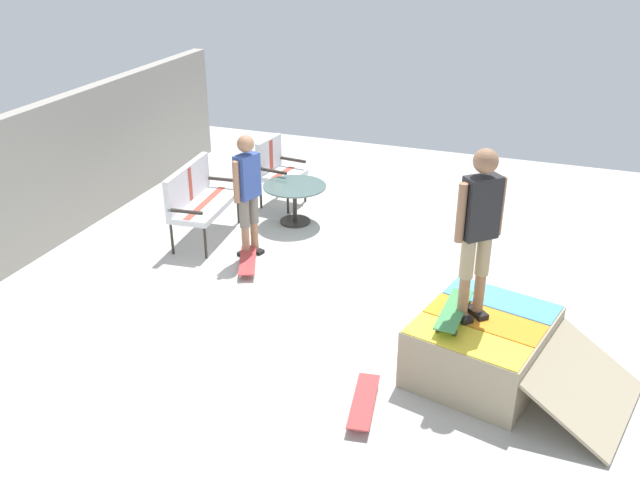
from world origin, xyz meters
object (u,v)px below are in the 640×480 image
object	(u,v)px
patio_bench	(197,195)
person_skater	(479,224)
skate_ramp	(485,347)
patio_table	(295,196)
skateboard_by_bench	(248,261)
skateboard_spare	(364,402)
skateboard_on_ramp	(454,310)
patio_chair_near_house	(276,166)
person_watching	(248,188)

from	to	relation	value
patio_bench	person_skater	world-z (taller)	person_skater
skate_ramp	patio_table	distance (m)	4.13
skate_ramp	patio_table	world-z (taller)	skate_ramp
patio_bench	skateboard_by_bench	xyz separation A→B (m)	(-0.59, -1.01, -0.53)
person_skater	skateboard_by_bench	size ratio (longest dim) A/B	2.03
patio_bench	skateboard_by_bench	size ratio (longest dim) A/B	1.59
skate_ramp	person_skater	bearing A→B (deg)	92.07
patio_table	skateboard_spare	distance (m)	4.25
patio_bench	skateboard_spare	world-z (taller)	patio_bench
skateboard_by_bench	skateboard_on_ramp	world-z (taller)	skateboard_on_ramp
skateboard_by_bench	skateboard_on_ramp	distance (m)	3.17
patio_bench	patio_chair_near_house	distance (m)	1.57
patio_table	person_skater	bearing A→B (deg)	-133.62
person_skater	skateboard_on_ramp	xyz separation A→B (m)	(-0.09, 0.13, -0.88)
person_skater	skateboard_by_bench	world-z (taller)	person_skater
patio_table	person_watching	world-z (taller)	person_watching
skateboard_spare	skateboard_by_bench	bearing A→B (deg)	45.35
person_watching	skateboard_by_bench	size ratio (longest dim) A/B	1.99
patio_chair_near_house	skateboard_on_ramp	bearing A→B (deg)	-136.07
skate_ramp	skateboard_spare	xyz separation A→B (m)	(-0.91, 0.93, -0.23)
patio_bench	skateboard_on_ramp	bearing A→B (deg)	-116.90
patio_bench	person_skater	xyz separation A→B (m)	(-1.85, -3.95, 0.97)
skate_ramp	skateboard_by_bench	distance (m)	3.37
skate_ramp	patio_table	bearing A→B (deg)	48.20
skate_ramp	patio_chair_near_house	xyz separation A→B (m)	(3.32, 3.61, 0.30)
patio_chair_near_house	person_watching	xyz separation A→B (m)	(-1.74, -0.37, 0.32)
patio_chair_near_house	patio_table	bearing A→B (deg)	-137.16
person_skater	skateboard_by_bench	xyz separation A→B (m)	(1.26, 2.94, -1.50)
person_watching	skateboard_spare	xyz separation A→B (m)	(-2.49, -2.30, -0.85)
skateboard_by_bench	skateboard_spare	world-z (taller)	same
patio_table	skateboard_on_ramp	xyz separation A→B (m)	(-2.84, -2.76, 0.30)
skate_ramp	skateboard_by_bench	size ratio (longest dim) A/B	2.71
person_watching	person_skater	bearing A→B (deg)	-117.53
patio_bench	patio_table	world-z (taller)	patio_bench
skateboard_on_ramp	skateboard_spare	bearing A→B (deg)	142.89
patio_bench	skateboard_on_ramp	world-z (taller)	patio_bench
skate_ramp	skateboard_by_bench	bearing A→B (deg)	68.12
patio_chair_near_house	skateboard_by_bench	xyz separation A→B (m)	(-2.07, -0.49, -0.53)
patio_bench	patio_table	bearing A→B (deg)	-49.24
skate_ramp	person_skater	xyz separation A→B (m)	(-0.01, 0.18, 1.27)
skate_ramp	skateboard_on_ramp	bearing A→B (deg)	106.18
skateboard_by_bench	patio_bench	bearing A→B (deg)	59.75
person_watching	skateboard_on_ramp	xyz separation A→B (m)	(-1.68, -2.92, -0.23)
skate_ramp	skateboard_on_ramp	distance (m)	0.52
patio_bench	person_watching	bearing A→B (deg)	-106.11
skate_ramp	skateboard_by_bench	xyz separation A→B (m)	(1.25, 3.12, -0.23)
patio_chair_near_house	patio_table	size ratio (longest dim) A/B	1.13
skate_ramp	person_skater	distance (m)	1.28
patio_table	person_watching	bearing A→B (deg)	172.27
patio_chair_near_house	person_watching	bearing A→B (deg)	-167.94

